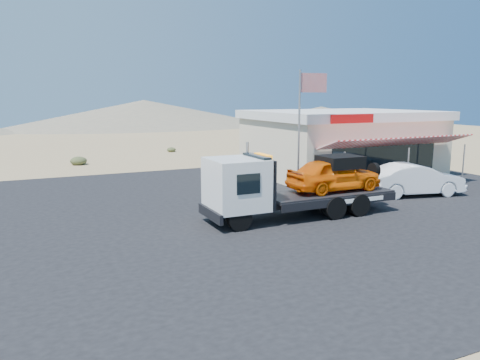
{
  "coord_description": "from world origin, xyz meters",
  "views": [
    {
      "loc": [
        -7.16,
        -14.51,
        4.81
      ],
      "look_at": [
        0.53,
        2.16,
        1.5
      ],
      "focal_mm": 35.0,
      "sensor_mm": 36.0,
      "label": 1
    }
  ],
  "objects_px": {
    "white_sedan": "(414,180)",
    "jerky_store": "(340,142)",
    "flagpole": "(303,118)",
    "tow_truck": "(296,183)"
  },
  "relations": [
    {
      "from": "tow_truck",
      "to": "white_sedan",
      "type": "distance_m",
      "value": 7.51
    },
    {
      "from": "white_sedan",
      "to": "jerky_store",
      "type": "height_order",
      "value": "jerky_store"
    },
    {
      "from": "white_sedan",
      "to": "flagpole",
      "type": "distance_m",
      "value": 6.24
    },
    {
      "from": "white_sedan",
      "to": "tow_truck",
      "type": "bearing_deg",
      "value": 110.82
    },
    {
      "from": "tow_truck",
      "to": "flagpole",
      "type": "distance_m",
      "value": 4.74
    },
    {
      "from": "flagpole",
      "to": "white_sedan",
      "type": "bearing_deg",
      "value": -24.06
    },
    {
      "from": "white_sedan",
      "to": "flagpole",
      "type": "relative_size",
      "value": 0.79
    },
    {
      "from": "tow_truck",
      "to": "jerky_store",
      "type": "relative_size",
      "value": 0.75
    },
    {
      "from": "tow_truck",
      "to": "white_sedan",
      "type": "height_order",
      "value": "tow_truck"
    },
    {
      "from": "jerky_store",
      "to": "tow_truck",
      "type": "bearing_deg",
      "value": -135.49
    }
  ]
}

